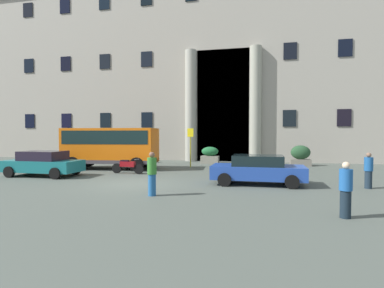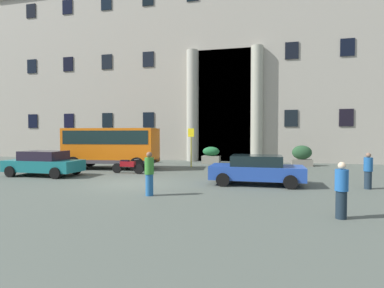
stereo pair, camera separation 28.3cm
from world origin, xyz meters
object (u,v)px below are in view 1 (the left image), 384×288
hedge_planter_far_east (210,155)px  hedge_planter_entrance_left (300,156)px  parked_estate_mid (43,163)px  pedestrian_man_red_shirt (152,174)px  bus_stop_sign (190,143)px  scooter_by_planter (257,170)px  pedestrian_man_crossing (346,190)px  motorcycle_far_end (22,164)px  hedge_planter_entrance_right (137,155)px  pedestrian_woman_with_bag (369,171)px  orange_minibus (111,145)px  parked_sedan_second (258,169)px  motorcycle_near_kerb (127,166)px

hedge_planter_far_east → hedge_planter_entrance_left: bearing=-2.7°
parked_estate_mid → pedestrian_man_red_shirt: 8.86m
bus_stop_sign → scooter_by_planter: size_ratio=1.44×
pedestrian_man_red_shirt → pedestrian_man_crossing: 6.74m
motorcycle_far_end → hedge_planter_entrance_right: bearing=62.2°
hedge_planter_entrance_right → pedestrian_woman_with_bag: bearing=-31.7°
orange_minibus → hedge_planter_entrance_left: size_ratio=4.17×
orange_minibus → parked_estate_mid: size_ratio=1.51×
bus_stop_sign → hedge_planter_entrance_right: 5.86m
orange_minibus → bus_stop_sign: size_ratio=2.30×
bus_stop_sign → pedestrian_man_red_shirt: 10.29m
hedge_planter_entrance_left → pedestrian_woman_with_bag: bearing=-79.6°
bus_stop_sign → parked_estate_mid: (-7.13, -6.35, -0.99)m
parked_sedan_second → motorcycle_far_end: size_ratio=2.23×
hedge_planter_entrance_left → pedestrian_woman_with_bag: (1.74, -9.44, 0.05)m
hedge_planter_far_east → parked_estate_mid: (-8.02, -9.51, 0.08)m
orange_minibus → hedge_planter_entrance_right: size_ratio=3.55×
parked_estate_mid → pedestrian_man_red_shirt: bearing=-26.3°
parked_estate_mid → motorcycle_near_kerb: (4.18, 2.06, -0.27)m
parked_estate_mid → motorcycle_near_kerb: parked_estate_mid is taller
orange_minibus → pedestrian_man_red_shirt: 10.01m
pedestrian_man_red_shirt → parked_sedan_second: bearing=-107.8°
hedge_planter_far_east → motorcycle_near_kerb: (-3.84, -7.45, -0.19)m
motorcycle_near_kerb → motorcycle_far_end: 7.16m
pedestrian_man_crossing → motorcycle_near_kerb: bearing=79.1°
hedge_planter_entrance_right → parked_estate_mid: (-1.94, -8.85, 0.07)m
hedge_planter_far_east → parked_sedan_second: parked_sedan_second is taller
hedge_planter_entrance_left → motorcycle_far_end: (-17.94, -7.48, -0.29)m
hedge_planter_entrance_right → motorcycle_far_end: bearing=-124.4°
bus_stop_sign → pedestrian_man_red_shirt: (0.84, -10.22, -0.86)m
parked_sedan_second → parked_estate_mid: 11.94m
pedestrian_woman_with_bag → hedge_planter_entrance_right: bearing=-99.0°
hedge_planter_far_east → pedestrian_man_crossing: bearing=-66.9°
orange_minibus → pedestrian_woman_with_bag: 15.34m
motorcycle_near_kerb → hedge_planter_entrance_right: bearing=112.5°
bus_stop_sign → parked_sedan_second: bus_stop_sign is taller
pedestrian_man_crossing → pedestrian_woman_with_bag: 5.82m
motorcycle_far_end → pedestrian_man_crossing: 18.92m
hedge_planter_entrance_left → parked_estate_mid: (-14.97, -9.18, -0.01)m
motorcycle_far_end → scooter_by_planter: 14.83m
orange_minibus → hedge_planter_entrance_right: 4.80m
parked_sedan_second → scooter_by_planter: 1.88m
bus_stop_sign → orange_minibus: bearing=-156.7°
hedge_planter_far_east → pedestrian_man_red_shirt: size_ratio=0.83×
parked_sedan_second → scooter_by_planter: size_ratio=2.23×
motorcycle_far_end → pedestrian_woman_with_bag: 19.78m
parked_estate_mid → pedestrian_woman_with_bag: (16.71, -0.27, 0.06)m
motorcycle_near_kerb → motorcycle_far_end: size_ratio=1.08×
parked_estate_mid → scooter_by_planter: (11.86, 1.65, -0.28)m
parked_estate_mid → bus_stop_sign: bearing=41.4°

